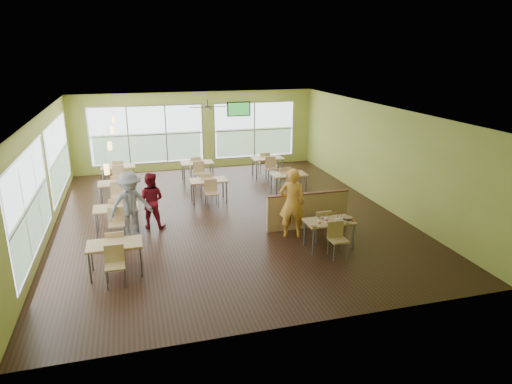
# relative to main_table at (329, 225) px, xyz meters

# --- Properties ---
(room) EXTENTS (12.00, 12.04, 3.20)m
(room) POSITION_rel_main_table_xyz_m (-2.00, 3.00, 0.97)
(room) COLOR black
(room) RESTS_ON ground
(window_bays) EXTENTS (9.24, 10.24, 2.38)m
(window_bays) POSITION_rel_main_table_xyz_m (-4.65, 6.08, 0.85)
(window_bays) COLOR white
(window_bays) RESTS_ON room
(main_table) EXTENTS (1.22, 1.52, 0.87)m
(main_table) POSITION_rel_main_table_xyz_m (0.00, 0.00, 0.00)
(main_table) COLOR tan
(main_table) RESTS_ON floor
(half_wall_divider) EXTENTS (2.40, 0.14, 1.04)m
(half_wall_divider) POSITION_rel_main_table_xyz_m (0.00, 1.45, -0.11)
(half_wall_divider) COLOR tan
(half_wall_divider) RESTS_ON floor
(dining_tables) EXTENTS (6.92, 8.72, 0.87)m
(dining_tables) POSITION_rel_main_table_xyz_m (-3.05, 4.71, -0.00)
(dining_tables) COLOR tan
(dining_tables) RESTS_ON floor
(pendant_lights) EXTENTS (0.11, 7.31, 0.86)m
(pendant_lights) POSITION_rel_main_table_xyz_m (-5.20, 3.68, 1.82)
(pendant_lights) COLOR #2D2119
(pendant_lights) RESTS_ON ceiling
(ceiling_fan) EXTENTS (1.25, 1.25, 0.29)m
(ceiling_fan) POSITION_rel_main_table_xyz_m (-2.00, 6.00, 2.32)
(ceiling_fan) COLOR #2D2119
(ceiling_fan) RESTS_ON ceiling
(tv_backwall) EXTENTS (1.00, 0.07, 0.60)m
(tv_backwall) POSITION_rel_main_table_xyz_m (-0.20, 8.90, 1.82)
(tv_backwall) COLOR black
(tv_backwall) RESTS_ON wall_back
(man_plaid) EXTENTS (0.81, 0.66, 1.91)m
(man_plaid) POSITION_rel_main_table_xyz_m (-0.65, 0.97, 0.32)
(man_plaid) COLOR orange
(man_plaid) RESTS_ON floor
(patron_maroon) EXTENTS (0.95, 0.85, 1.62)m
(patron_maroon) POSITION_rel_main_table_xyz_m (-4.26, 2.66, 0.18)
(patron_maroon) COLOR maroon
(patron_maroon) RESTS_ON floor
(patron_grey) EXTENTS (1.33, 1.00, 1.82)m
(patron_grey) POSITION_rel_main_table_xyz_m (-4.81, 2.13, 0.28)
(patron_grey) COLOR slate
(patron_grey) RESTS_ON floor
(cup_blue) EXTENTS (0.09, 0.09, 0.32)m
(cup_blue) POSITION_rel_main_table_xyz_m (-0.36, -0.20, 0.18)
(cup_blue) COLOR white
(cup_blue) RESTS_ON main_table
(cup_yellow) EXTENTS (0.09, 0.09, 0.34)m
(cup_yellow) POSITION_rel_main_table_xyz_m (-0.13, -0.08, 0.19)
(cup_yellow) COLOR white
(cup_yellow) RESTS_ON main_table
(cup_red_near) EXTENTS (0.09, 0.09, 0.33)m
(cup_red_near) POSITION_rel_main_table_xyz_m (0.11, -0.21, 0.19)
(cup_red_near) COLOR white
(cup_red_near) RESTS_ON main_table
(cup_red_far) EXTENTS (0.09, 0.09, 0.34)m
(cup_red_far) POSITION_rel_main_table_xyz_m (0.22, -0.21, 0.19)
(cup_red_far) COLOR white
(cup_red_far) RESTS_ON main_table
(food_basket) EXTENTS (0.27, 0.27, 0.06)m
(food_basket) POSITION_rel_main_table_xyz_m (0.47, -0.05, 0.15)
(food_basket) COLOR black
(food_basket) RESTS_ON main_table
(ketchup_cup) EXTENTS (0.06, 0.06, 0.03)m
(ketchup_cup) POSITION_rel_main_table_xyz_m (0.55, -0.22, 0.13)
(ketchup_cup) COLOR #B23617
(ketchup_cup) RESTS_ON main_table
(wrapper_left) EXTENTS (0.17, 0.16, 0.04)m
(wrapper_left) POSITION_rel_main_table_xyz_m (-0.55, -0.29, 0.14)
(wrapper_left) COLOR olive
(wrapper_left) RESTS_ON main_table
(wrapper_mid) EXTENTS (0.25, 0.23, 0.05)m
(wrapper_mid) POSITION_rel_main_table_xyz_m (-0.07, 0.18, 0.15)
(wrapper_mid) COLOR olive
(wrapper_mid) RESTS_ON main_table
(wrapper_right) EXTENTS (0.14, 0.13, 0.03)m
(wrapper_right) POSITION_rel_main_table_xyz_m (0.34, -0.30, 0.13)
(wrapper_right) COLOR olive
(wrapper_right) RESTS_ON main_table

